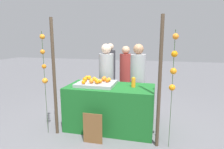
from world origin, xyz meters
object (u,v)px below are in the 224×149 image
at_px(stall_counter, 110,107).
at_px(orange_0, 107,80).
at_px(juice_bottle, 133,82).
at_px(vendor_left, 106,82).
at_px(orange_1, 100,81).
at_px(chalkboard_sign, 93,129).
at_px(vendor_right, 138,84).

relative_size(stall_counter, orange_0, 21.32).
distance_m(juice_bottle, vendor_left, 0.97).
distance_m(orange_1, vendor_left, 0.74).
distance_m(stall_counter, orange_0, 0.53).
xyz_separation_m(orange_1, chalkboard_sign, (0.04, -0.59, -0.69)).
relative_size(orange_0, chalkboard_sign, 0.14).
distance_m(juice_bottle, vendor_right, 0.66).
height_order(stall_counter, orange_1, orange_1).
bearing_deg(juice_bottle, vendor_left, 137.95).
bearing_deg(chalkboard_sign, vendor_right, 65.33).
relative_size(stall_counter, vendor_right, 1.02).
bearing_deg(orange_0, orange_1, -141.21).
bearing_deg(vendor_right, chalkboard_sign, -114.67).
height_order(orange_1, vendor_left, vendor_left).
height_order(vendor_left, vendor_right, vendor_right).
bearing_deg(orange_0, chalkboard_sign, -95.92).
height_order(stall_counter, juice_bottle, juice_bottle).
xyz_separation_m(stall_counter, chalkboard_sign, (-0.14, -0.63, -0.17)).
bearing_deg(vendor_left, orange_0, -73.15).
bearing_deg(orange_0, vendor_right, 49.81).
distance_m(stall_counter, vendor_left, 0.79).
xyz_separation_m(stall_counter, orange_0, (-0.07, 0.05, 0.53)).
distance_m(stall_counter, vendor_right, 0.88).
xyz_separation_m(vendor_left, vendor_right, (0.72, 0.00, 0.00)).
relative_size(juice_bottle, vendor_right, 0.12).
height_order(orange_0, chalkboard_sign, orange_0).
distance_m(vendor_left, vendor_right, 0.72).
xyz_separation_m(orange_0, juice_bottle, (0.52, -0.01, -0.01)).
xyz_separation_m(orange_1, vendor_left, (-0.08, 0.71, -0.19)).
relative_size(stall_counter, vendor_left, 1.02).
height_order(chalkboard_sign, vendor_left, vendor_left).
relative_size(orange_0, orange_1, 1.07).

